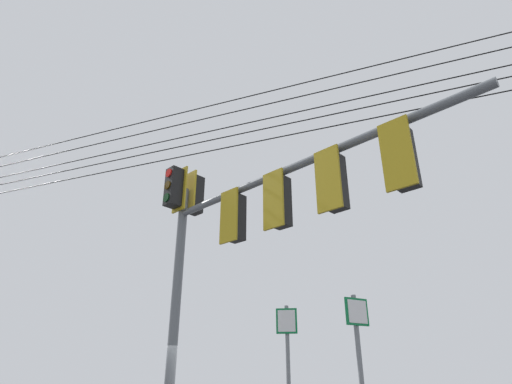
# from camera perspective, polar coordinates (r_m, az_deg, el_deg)

# --- Properties ---
(signal_mast_assembly) EXTENTS (6.19, 3.23, 6.33)m
(signal_mast_assembly) POSITION_cam_1_polar(r_m,az_deg,el_deg) (7.72, -2.31, -4.20)
(signal_mast_assembly) COLOR slate
(signal_mast_assembly) RESTS_ON ground
(route_sign_primary) EXTENTS (0.35, 0.12, 3.06)m
(route_sign_primary) POSITION_cam_1_polar(r_m,az_deg,el_deg) (7.26, 4.52, -24.75)
(route_sign_primary) COLOR slate
(route_sign_primary) RESTS_ON ground
(route_sign_secondary) EXTENTS (0.29, 0.32, 3.02)m
(route_sign_secondary) POSITION_cam_1_polar(r_m,az_deg,el_deg) (6.21, 14.49, -24.27)
(route_sign_secondary) COLOR slate
(route_sign_secondary) RESTS_ON ground
(overhead_wire_span) EXTENTS (24.77, 1.21, 1.63)m
(overhead_wire_span) POSITION_cam_1_polar(r_m,az_deg,el_deg) (9.77, -3.48, 9.34)
(overhead_wire_span) COLOR black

